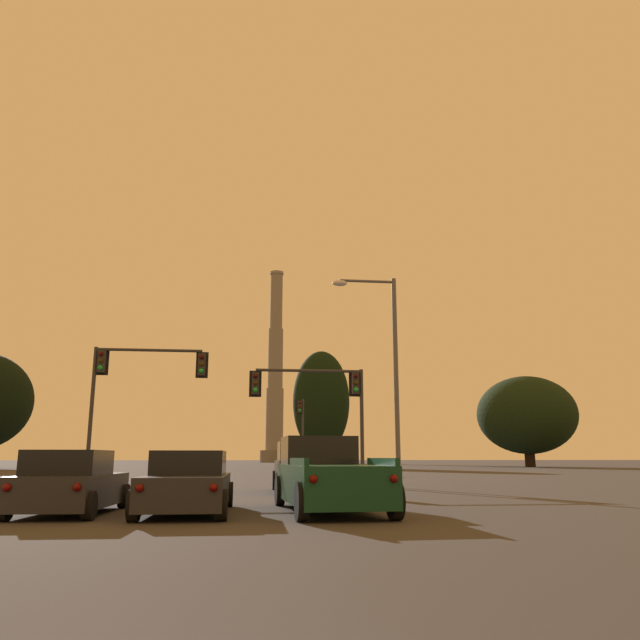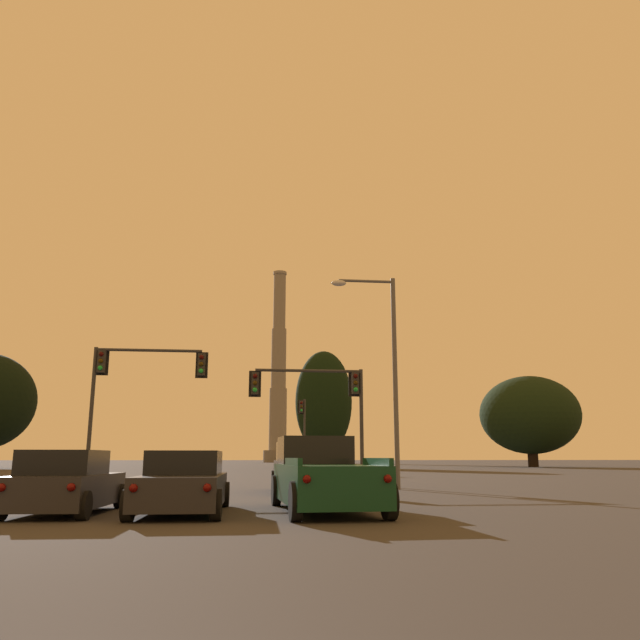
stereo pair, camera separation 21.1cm
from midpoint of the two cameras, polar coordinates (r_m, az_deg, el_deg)
sedan_center_lane_second at (r=15.47m, az=-11.95°, el=-14.43°), size 2.02×4.72×1.43m
hatchback_left_lane_second at (r=15.94m, az=-21.79°, el=-13.78°), size 2.02×4.15×1.44m
pickup_truck_right_lane_second at (r=15.78m, az=0.67°, el=-14.15°), size 2.43×5.59×1.82m
suv_right_lane_front at (r=24.07m, az=-1.51°, el=-13.34°), size 2.15×4.92×1.86m
traffic_light_overhead_left at (r=30.42m, az=-16.68°, el=-5.23°), size 5.38×0.50×6.31m
traffic_light_far_right at (r=55.01m, az=-1.45°, el=-9.50°), size 0.78×0.50×6.28m
traffic_light_overhead_right at (r=29.87m, az=0.49°, el=-6.90°), size 5.57×0.50×5.43m
street_lamp at (r=26.53m, az=6.23°, el=-3.47°), size 2.79×0.36×8.88m
smokestack at (r=165.18m, az=-3.79°, el=-5.93°), size 7.26×7.26×50.86m
treeline_far_right at (r=91.17m, az=18.70°, el=-8.22°), size 13.64×12.28×12.29m
treeline_center_right at (r=81.98m, az=0.41°, el=-7.46°), size 7.39×6.65×15.04m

